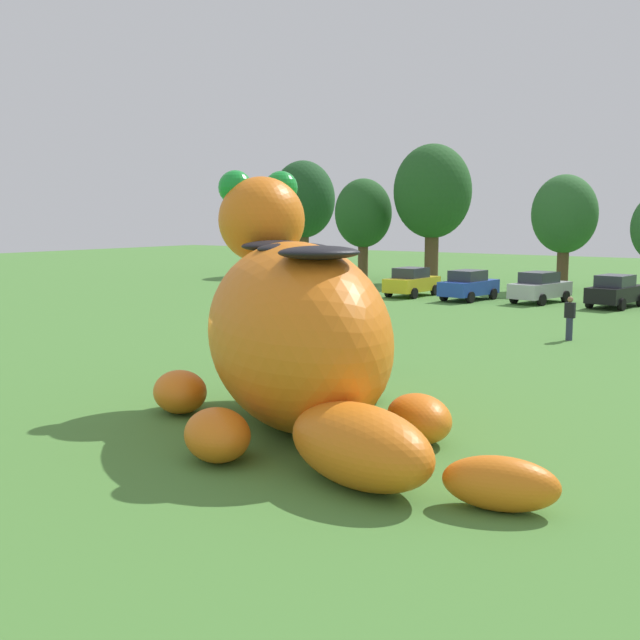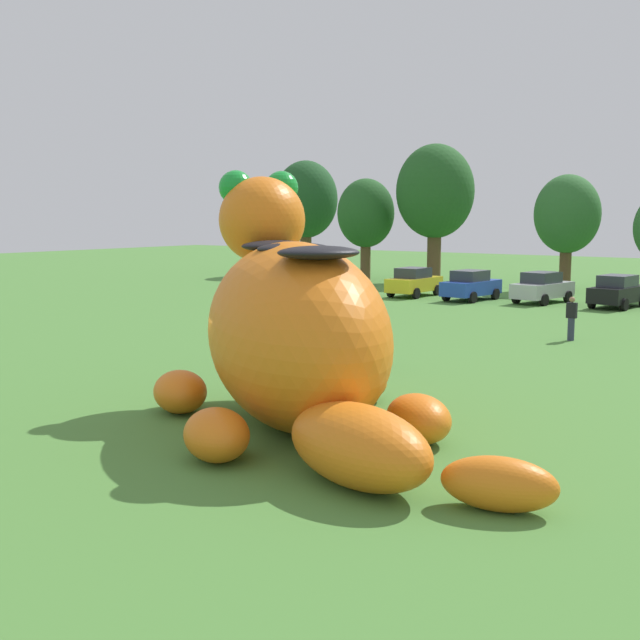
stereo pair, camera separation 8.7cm
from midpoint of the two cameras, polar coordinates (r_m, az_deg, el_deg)
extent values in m
plane|color=#4C8438|center=(19.20, -3.85, -7.25)|extent=(160.00, 160.00, 0.00)
ellipsoid|color=orange|center=(18.49, -1.93, -1.06)|extent=(8.33, 7.63, 4.27)
ellipsoid|color=orange|center=(21.41, -4.25, 7.05)|extent=(3.34, 3.29, 2.25)
sphere|color=green|center=(21.62, -6.10, 9.27)|extent=(0.90, 0.90, 0.90)
sphere|color=green|center=(21.90, -2.88, 9.28)|extent=(0.90, 0.90, 0.90)
ellipsoid|color=black|center=(19.95, -3.25, 5.23)|extent=(2.12, 2.19, 0.28)
ellipsoid|color=black|center=(18.30, -1.95, 5.03)|extent=(2.12, 2.19, 0.28)
ellipsoid|color=black|center=(16.48, -0.21, 4.77)|extent=(2.12, 2.19, 0.28)
ellipsoid|color=orange|center=(20.35, -9.95, -5.00)|extent=(2.24, 2.15, 1.04)
ellipsoid|color=orange|center=(21.44, 2.75, -4.25)|extent=(2.24, 2.15, 1.04)
ellipsoid|color=orange|center=(16.36, -7.40, -8.02)|extent=(2.24, 2.15, 1.04)
ellipsoid|color=orange|center=(17.60, 6.84, -6.90)|extent=(2.24, 2.15, 1.04)
ellipsoid|color=orange|center=(14.71, 2.64, -8.82)|extent=(3.77, 2.65, 1.49)
ellipsoid|color=orange|center=(13.93, 12.42, -11.19)|extent=(2.12, 1.36, 0.91)
cube|color=yellow|center=(48.66, 6.45, 2.52)|extent=(1.75, 4.12, 0.80)
cube|color=#2D333D|center=(48.48, 6.37, 3.33)|extent=(1.52, 1.99, 0.60)
cylinder|color=black|center=(50.22, 6.31, 2.21)|extent=(0.25, 0.64, 0.64)
cylinder|color=black|center=(49.40, 8.03, 2.10)|extent=(0.25, 0.64, 0.64)
cylinder|color=black|center=(48.03, 4.81, 2.00)|extent=(0.25, 0.64, 0.64)
cylinder|color=black|center=(47.18, 6.57, 1.87)|extent=(0.25, 0.64, 0.64)
cube|color=#2347B7|center=(46.86, 10.39, 2.26)|extent=(2.08, 4.24, 0.80)
cube|color=#2D333D|center=(46.68, 10.32, 3.10)|extent=(1.67, 2.10, 0.60)
cylinder|color=black|center=(48.42, 10.27, 1.95)|extent=(0.30, 0.66, 0.64)
cylinder|color=black|center=(47.59, 12.04, 1.81)|extent=(0.30, 0.66, 0.64)
cylinder|color=black|center=(46.25, 8.68, 1.73)|extent=(0.30, 0.66, 0.64)
cylinder|color=black|center=(45.38, 10.50, 1.58)|extent=(0.30, 0.66, 0.64)
cube|color=#B7BABF|center=(46.37, 15.20, 2.06)|extent=(2.38, 4.33, 0.80)
cube|color=#2D333D|center=(46.18, 15.13, 2.92)|extent=(1.81, 2.20, 0.60)
cylinder|color=black|center=(47.93, 15.06, 1.75)|extent=(0.35, 0.67, 0.64)
cylinder|color=black|center=(47.10, 16.85, 1.59)|extent=(0.35, 0.67, 0.64)
cylinder|color=black|center=(45.75, 13.46, 1.55)|extent=(0.35, 0.67, 0.64)
cylinder|color=black|center=(44.89, 15.30, 1.38)|extent=(0.35, 0.67, 0.64)
cube|color=black|center=(45.27, 20.05, 1.75)|extent=(2.16, 4.27, 0.80)
cube|color=#2D333D|center=(45.07, 20.02, 2.62)|extent=(1.71, 2.13, 0.60)
cylinder|color=black|center=(46.80, 19.65, 1.44)|extent=(0.31, 0.66, 0.64)
cylinder|color=black|center=(44.46, 18.40, 1.20)|extent=(0.31, 0.66, 0.64)
cylinder|color=black|center=(43.82, 20.43, 1.03)|extent=(0.31, 0.66, 0.64)
cylinder|color=brown|center=(66.09, -1.22, 4.63)|extent=(0.92, 0.92, 3.23)
ellipsoid|color=#1E4C23|center=(66.02, -1.24, 8.50)|extent=(5.16, 5.16, 6.20)
cylinder|color=brown|center=(60.45, 3.00, 4.08)|extent=(0.75, 0.75, 2.64)
ellipsoid|color=#235623|center=(60.35, 3.03, 7.53)|extent=(4.22, 4.22, 5.07)
cylinder|color=brown|center=(58.56, 7.81, 4.31)|extent=(0.99, 0.99, 3.45)
ellipsoid|color=#235623|center=(58.50, 7.89, 8.98)|extent=(5.53, 5.53, 6.63)
cylinder|color=brown|center=(54.42, 16.66, 3.39)|extent=(0.74, 0.74, 2.60)
ellipsoid|color=#2D662D|center=(54.31, 16.81, 7.17)|extent=(4.17, 4.17, 5.00)
cylinder|color=black|center=(26.02, 4.01, -2.36)|extent=(0.26, 0.26, 0.88)
cube|color=white|center=(25.90, 4.03, -0.75)|extent=(0.38, 0.22, 0.60)
sphere|color=tan|center=(25.85, 4.03, 0.17)|extent=(0.22, 0.22, 0.22)
cylinder|color=#2D334C|center=(32.87, 17.08, -0.62)|extent=(0.26, 0.26, 0.88)
cube|color=black|center=(32.78, 17.13, 0.66)|extent=(0.38, 0.22, 0.60)
sphere|color=#9E7051|center=(32.73, 17.15, 1.39)|extent=(0.22, 0.22, 0.22)
cylinder|color=black|center=(36.03, 2.88, 0.39)|extent=(0.26, 0.26, 0.88)
cube|color=white|center=(35.95, 2.89, 1.56)|extent=(0.38, 0.22, 0.60)
sphere|color=tan|center=(35.91, 2.90, 2.22)|extent=(0.22, 0.22, 0.22)
camera|label=1|loc=(0.04, -90.13, -0.02)|focal=45.43mm
camera|label=2|loc=(0.04, 89.87, 0.02)|focal=45.43mm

